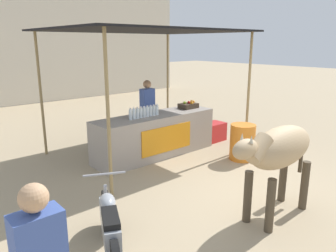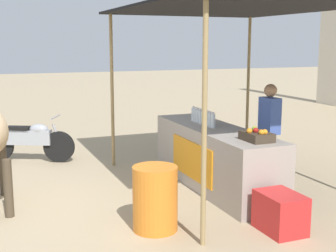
# 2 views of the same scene
# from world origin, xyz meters

# --- Properties ---
(ground_plane) EXTENTS (60.00, 60.00, 0.00)m
(ground_plane) POSITION_xyz_m (0.00, 0.00, 0.00)
(ground_plane) COLOR tan
(stall_counter) EXTENTS (3.00, 0.82, 0.96)m
(stall_counter) POSITION_xyz_m (0.00, 2.20, 0.48)
(stall_counter) COLOR #9E9389
(stall_counter) RESTS_ON ground
(stall_awning) EXTENTS (4.20, 3.20, 2.81)m
(stall_awning) POSITION_xyz_m (0.00, 2.50, 2.70)
(stall_awning) COLOR black
(stall_awning) RESTS_ON ground
(water_bottle_row) EXTENTS (0.79, 0.07, 0.25)m
(water_bottle_row) POSITION_xyz_m (-0.35, 2.15, 1.07)
(water_bottle_row) COLOR silver
(water_bottle_row) RESTS_ON stall_counter
(fruit_crate) EXTENTS (0.44, 0.32, 0.18)m
(fruit_crate) POSITION_xyz_m (1.10, 2.25, 1.03)
(fruit_crate) COLOR #3F3326
(fruit_crate) RESTS_ON stall_counter
(vendor_behind_counter) EXTENTS (0.34, 0.22, 1.65)m
(vendor_behind_counter) POSITION_xyz_m (0.36, 2.95, 0.85)
(vendor_behind_counter) COLOR #383842
(vendor_behind_counter) RESTS_ON ground
(cooler_box) EXTENTS (0.60, 0.44, 0.48)m
(cooler_box) POSITION_xyz_m (1.90, 2.10, 0.24)
(cooler_box) COLOR red
(cooler_box) RESTS_ON ground
(water_barrel) EXTENTS (0.55, 0.55, 0.80)m
(water_barrel) POSITION_xyz_m (1.27, 0.71, 0.40)
(water_barrel) COLOR orange
(water_barrel) RESTS_ON ground
(motorcycle_parked) EXTENTS (0.93, 1.65, 0.90)m
(motorcycle_parked) POSITION_xyz_m (-2.78, -0.36, 0.43)
(motorcycle_parked) COLOR black
(motorcycle_parked) RESTS_ON ground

